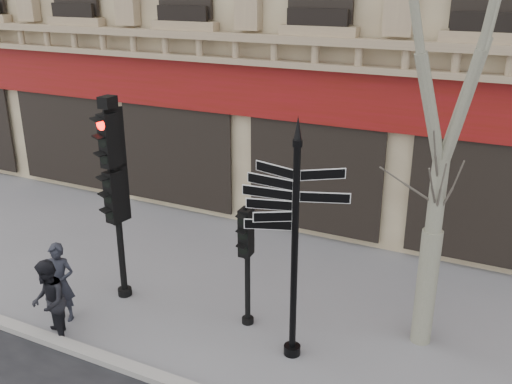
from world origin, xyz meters
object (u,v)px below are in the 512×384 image
fingerpost (296,202)px  pedestrian_a (60,282)px  pedestrian_b (49,302)px  traffic_signal_secondary (247,245)px  traffic_signal_main (114,175)px

fingerpost → pedestrian_a: size_ratio=2.69×
fingerpost → pedestrian_b: bearing=-169.4°
fingerpost → traffic_signal_secondary: 1.72m
pedestrian_a → pedestrian_b: bearing=-80.8°
traffic_signal_secondary → traffic_signal_main: bearing=-179.0°
traffic_signal_main → pedestrian_b: bearing=-87.7°
fingerpost → pedestrian_b: size_ratio=2.69×
fingerpost → traffic_signal_main: fingerpost is taller
pedestrian_b → fingerpost: bearing=68.9°
traffic_signal_secondary → pedestrian_a: (-3.22, -1.43, -0.85)m
pedestrian_b → traffic_signal_main: bearing=133.3°
traffic_signal_main → pedestrian_b: size_ratio=2.63×
traffic_signal_main → traffic_signal_secondary: 2.91m
fingerpost → pedestrian_b: 4.76m
pedestrian_a → pedestrian_b: 0.69m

